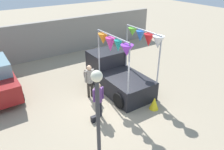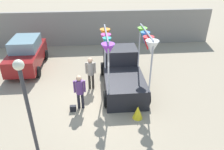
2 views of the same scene
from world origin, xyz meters
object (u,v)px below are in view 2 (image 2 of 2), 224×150
object	(u,v)px
parked_car	(27,54)
handbag	(73,108)
person_vendor	(91,70)
folded_kite_bundle_sunflower	(138,112)
street_lamp	(26,97)
vendor_truck	(122,70)
person_customer	(80,89)

from	to	relation	value
parked_car	handbag	world-z (taller)	parked_car
person_vendor	folded_kite_bundle_sunflower	distance (m)	3.34
person_vendor	folded_kite_bundle_sunflower	world-z (taller)	person_vendor
parked_car	street_lamp	bearing A→B (deg)	-74.27
person_vendor	handbag	world-z (taller)	person_vendor
folded_kite_bundle_sunflower	vendor_truck	bearing A→B (deg)	97.02
parked_car	folded_kite_bundle_sunflower	world-z (taller)	parked_car
vendor_truck	street_lamp	bearing A→B (deg)	-129.94
parked_car	vendor_truck	bearing A→B (deg)	-26.17
parked_car	street_lamp	xyz separation A→B (m)	(1.96, -6.95, 1.45)
parked_car	folded_kite_bundle_sunflower	xyz separation A→B (m)	(5.84, -5.39, -0.64)
vendor_truck	folded_kite_bundle_sunflower	xyz separation A→B (m)	(0.33, -2.68, -0.64)
parked_car	person_customer	bearing A→B (deg)	-52.75
person_vendor	vendor_truck	bearing A→B (deg)	2.91
vendor_truck	handbag	bearing A→B (deg)	-141.67
person_vendor	street_lamp	xyz separation A→B (m)	(-1.92, -4.16, 1.33)
street_lamp	handbag	bearing A→B (deg)	64.67
person_customer	person_vendor	distance (m)	1.74
parked_car	person_customer	xyz separation A→B (m)	(3.39, -4.46, 0.07)
person_customer	person_vendor	world-z (taller)	person_vendor
person_customer	vendor_truck	bearing A→B (deg)	39.59
person_customer	street_lamp	xyz separation A→B (m)	(-1.43, -2.49, 1.38)
folded_kite_bundle_sunflower	person_customer	bearing A→B (deg)	159.30
person_customer	folded_kite_bundle_sunflower	xyz separation A→B (m)	(2.45, -0.93, -0.72)
vendor_truck	folded_kite_bundle_sunflower	size ratio (longest dim) A/B	6.88
person_customer	person_vendor	size ratio (longest dim) A/B	0.96
vendor_truck	folded_kite_bundle_sunflower	bearing A→B (deg)	-82.98
person_customer	handbag	distance (m)	0.97
parked_car	handbag	distance (m)	5.62
person_vendor	person_customer	bearing A→B (deg)	-106.21
person_customer	person_vendor	bearing A→B (deg)	73.79
street_lamp	folded_kite_bundle_sunflower	size ratio (longest dim) A/B	6.06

